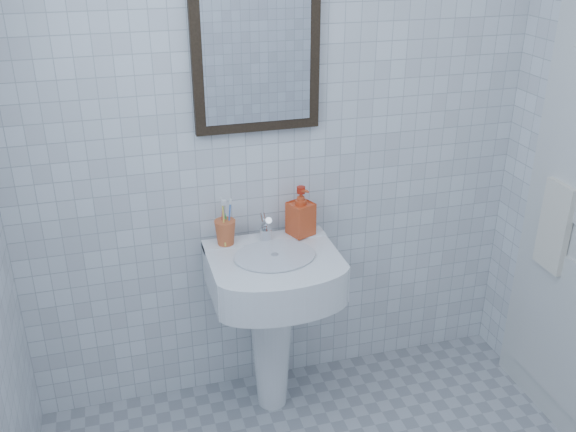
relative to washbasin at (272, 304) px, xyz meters
name	(u,v)px	position (x,y,z in m)	size (l,w,h in m)	color
wall_back	(278,125)	(0.09, 0.22, 0.71)	(2.20, 0.02, 2.50)	silver
washbasin	(272,304)	(0.00, 0.00, 0.00)	(0.52, 0.38, 0.80)	white
faucet	(266,229)	(0.00, 0.09, 0.31)	(0.05, 0.11, 0.13)	silver
toothbrush_cup	(225,232)	(-0.17, 0.11, 0.31)	(0.09, 0.09, 0.10)	#D25B2E
soap_dispenser	(301,211)	(0.16, 0.11, 0.36)	(0.10, 0.10, 0.21)	red
wall_mirror	(256,52)	(0.00, 0.20, 1.01)	(0.50, 0.04, 0.62)	black
towel_ring	(567,185)	(1.15, -0.26, 0.51)	(0.18, 0.18, 0.01)	silver
hand_towel	(555,227)	(1.13, -0.26, 0.33)	(0.03, 0.16, 0.38)	white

